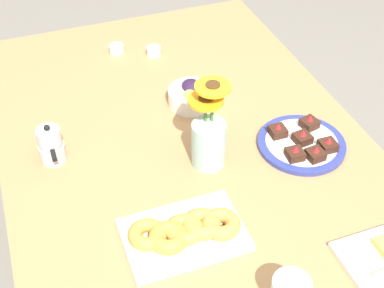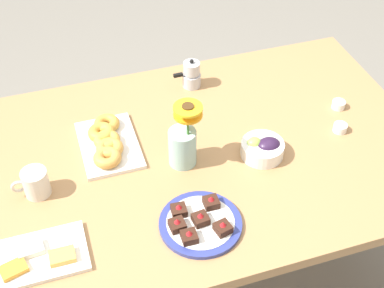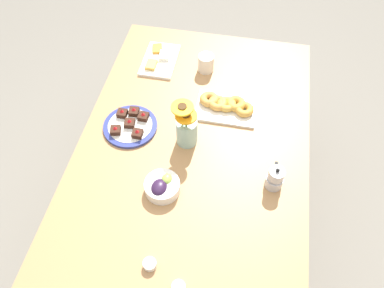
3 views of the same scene
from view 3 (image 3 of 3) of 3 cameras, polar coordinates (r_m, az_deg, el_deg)
The scene contains 11 objects.
ground_plane at distance 2.27m, azimuth -0.00°, elevation -11.72°, with size 6.00×6.00×0.00m, color slate.
dining_table at distance 1.69m, azimuth -0.00°, elevation -2.51°, with size 1.60×1.00×0.74m.
coffee_mug at distance 1.93m, azimuth 2.15°, elevation 12.28°, with size 0.11×0.08×0.09m.
grape_bowl at distance 1.49m, azimuth -4.59°, elevation -6.46°, with size 0.14×0.14×0.07m.
cheese_platter at distance 2.01m, azimuth -4.97°, elevation 12.74°, with size 0.26×0.17×0.03m.
croissant_platter at distance 1.76m, azimuth 5.24°, elevation 5.89°, with size 0.19×0.28×0.05m.
jam_cup_honey at distance 1.39m, azimuth -6.45°, elevation -17.71°, with size 0.05×0.05×0.03m.
jam_cup_berry at distance 1.36m, azimuth -2.07°, elevation -20.98°, with size 0.05×0.05×0.03m.
dessert_plate at distance 1.71m, azimuth -9.38°, elevation 2.84°, with size 0.24×0.24×0.05m.
flower_vase at distance 1.58m, azimuth -0.85°, elevation 2.24°, with size 0.11×0.11×0.24m.
moka_pot at distance 1.52m, azimuth 12.53°, elevation -5.15°, with size 0.11×0.07×0.12m.
Camera 3 is at (-0.92, -0.17, 2.06)m, focal length 35.00 mm.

